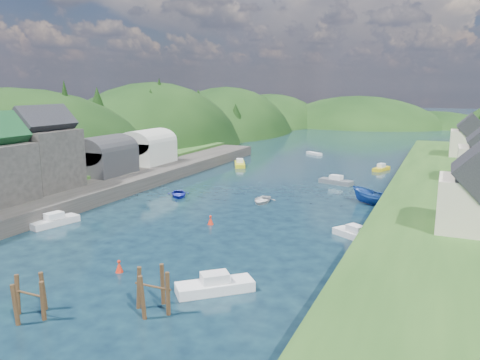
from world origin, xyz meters
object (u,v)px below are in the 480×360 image
at_px(piling_cluster_near, 30,301).
at_px(channel_buoy_near, 119,267).
at_px(piling_cluster_far, 153,294).
at_px(channel_buoy_far, 211,221).

distance_m(piling_cluster_near, channel_buoy_near, 9.07).
distance_m(piling_cluster_far, channel_buoy_near, 8.47).
xyz_separation_m(channel_buoy_near, channel_buoy_far, (0.67, 15.83, 0.00)).
xyz_separation_m(piling_cluster_far, channel_buoy_far, (-6.19, 20.72, -0.85)).
distance_m(piling_cluster_near, piling_cluster_far, 8.43).
relative_size(piling_cluster_near, channel_buoy_near, 3.18).
bearing_deg(piling_cluster_far, channel_buoy_far, 106.65).
bearing_deg(channel_buoy_far, piling_cluster_far, -73.35).
height_order(piling_cluster_far, channel_buoy_far, piling_cluster_far).
height_order(piling_cluster_far, channel_buoy_near, piling_cluster_far).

